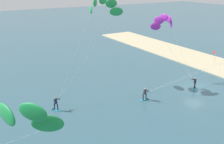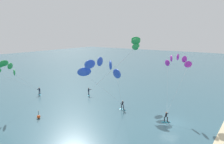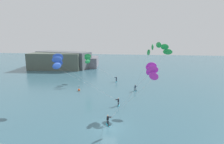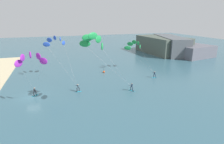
{
  "view_description": "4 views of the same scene",
  "coord_description": "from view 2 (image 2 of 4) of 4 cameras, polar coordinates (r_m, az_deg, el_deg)",
  "views": [
    {
      "loc": [
        -23.37,
        28.06,
        14.52
      ],
      "look_at": [
        2.38,
        12.58,
        3.92
      ],
      "focal_mm": 41.69,
      "sensor_mm": 36.0,
      "label": 1
    },
    {
      "loc": [
        -30.3,
        -10.67,
        13.63
      ],
      "look_at": [
        2.88,
        12.84,
        5.98
      ],
      "focal_mm": 34.67,
      "sensor_mm": 36.0,
      "label": 2
    },
    {
      "loc": [
        4.09,
        -25.3,
        13.44
      ],
      "look_at": [
        -1.55,
        14.18,
        5.83
      ],
      "focal_mm": 29.08,
      "sensor_mm": 36.0,
      "label": 3
    },
    {
      "loc": [
        35.0,
        4.53,
        14.72
      ],
      "look_at": [
        1.11,
        16.05,
        3.75
      ],
      "focal_mm": 28.55,
      "sensor_mm": 36.0,
      "label": 4
    }
  ],
  "objects": [
    {
      "name": "ground_plane",
      "position": [
        34.9,
        15.0,
        -12.72
      ],
      "size": [
        240.0,
        240.0,
        0.0
      ],
      "primitive_type": "plane",
      "color": "#386070"
    },
    {
      "name": "marker_buoy",
      "position": [
        36.98,
        -18.78,
        -11.08
      ],
      "size": [
        0.56,
        0.56,
        1.38
      ],
      "color": "#EA5119",
      "rests_on": "ground"
    },
    {
      "name": "kitesurfer_nearshore",
      "position": [
        38.4,
        16.81,
        2.34
      ],
      "size": [
        7.86,
        4.76,
        9.9
      ],
      "color": "#23ADD1",
      "rests_on": "ground"
    },
    {
      "name": "kitesurfer_far_out",
      "position": [
        43.91,
        5.77,
        7.05
      ],
      "size": [
        7.88,
        11.36,
        12.59
      ],
      "color": "#23ADD1",
      "rests_on": "ground"
    },
    {
      "name": "kitesurfer_mid_water",
      "position": [
        26.61,
        -2.82,
        0.67
      ],
      "size": [
        12.35,
        7.1,
        10.62
      ],
      "color": "#23ADD1",
      "rests_on": "ground"
    },
    {
      "name": "kitesurfer_downwind",
      "position": [
        42.88,
        -26.19,
        0.83
      ],
      "size": [
        10.1,
        5.92,
        8.68
      ],
      "color": "#23ADD1",
      "rests_on": "ground"
    }
  ]
}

